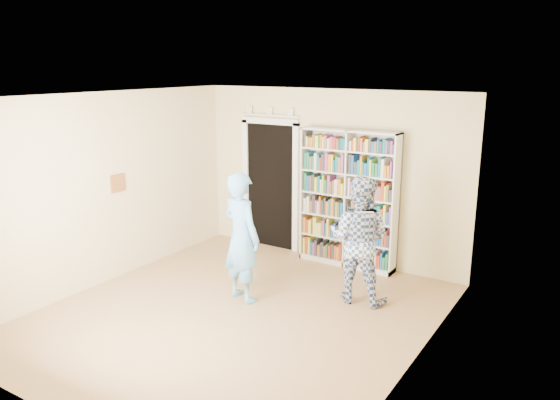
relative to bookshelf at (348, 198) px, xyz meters
name	(u,v)px	position (x,y,z in m)	size (l,w,h in m)	color
floor	(236,315)	(-0.41, -2.34, -1.07)	(5.00, 5.00, 0.00)	#A97C51
ceiling	(232,97)	(-0.41, -2.34, 1.63)	(5.00, 5.00, 0.00)	white
wall_back	(330,176)	(-0.41, 0.16, 0.28)	(4.50, 4.50, 0.00)	beige
wall_left	(106,189)	(-2.66, -2.34, 0.28)	(5.00, 5.00, 0.00)	beige
wall_right	(417,243)	(1.84, -2.34, 0.28)	(5.00, 5.00, 0.00)	beige
bookshelf	(348,198)	(0.00, 0.00, 0.00)	(1.54, 0.29, 2.12)	white
doorway	(271,179)	(-1.51, 0.13, 0.11)	(1.10, 0.08, 2.43)	black
wall_art	(118,183)	(-2.64, -2.14, 0.33)	(0.03, 0.25, 0.25)	brown
man_blue	(241,237)	(-0.62, -1.91, -0.20)	(0.63, 0.41, 1.73)	#68AFE8
man_plaid	(359,239)	(0.69, -1.12, -0.22)	(0.82, 0.64, 1.69)	navy
paper_sheet	(364,224)	(0.82, -1.29, 0.05)	(0.23, 0.01, 0.33)	white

